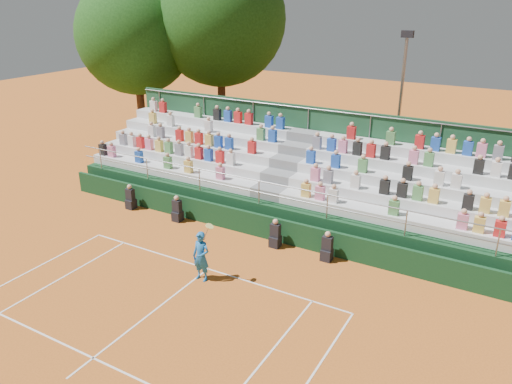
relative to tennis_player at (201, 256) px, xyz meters
The scene contains 8 objects.
ground 1.15m from the tennis_player, 108.20° to the left, with size 90.00×90.00×0.00m, color #BF601F.
courtside_wall 3.90m from the tennis_player, 93.28° to the left, with size 20.00×0.15×1.00m, color black.
line_officials 3.75m from the tennis_player, 113.29° to the left, with size 10.13×0.40×1.19m.
grandstand 7.12m from the tennis_player, 91.67° to the left, with size 20.00×5.20×4.40m.
tennis_player is the anchor object (origin of this frame).
tree_west 19.15m from the tennis_player, 137.87° to the left, with size 7.26×7.26×10.51m.
tree_east 18.76m from the tennis_player, 120.98° to the left, with size 8.18×8.18×11.91m.
floodlight_mast 14.82m from the tennis_player, 78.85° to the left, with size 0.60×0.25×7.60m.
Camera 1 is at (9.34, -12.81, 9.29)m, focal length 35.00 mm.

